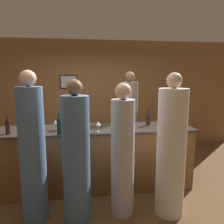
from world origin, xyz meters
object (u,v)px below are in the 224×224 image
at_px(guest_1, 171,151).
at_px(guest_0, 76,157).
at_px(wine_bottle_0, 148,119).
at_px(wine_bottle_2, 8,127).
at_px(guest_2, 123,155).
at_px(ice_bucket, 69,121).
at_px(bartender, 129,124).
at_px(wine_bottle_1, 59,126).
at_px(guest_3, 32,152).

bearing_deg(guest_1, guest_0, 177.13).
xyz_separation_m(wine_bottle_0, wine_bottle_2, (-2.26, -0.29, 0.01)).
bearing_deg(guest_0, guest_2, 2.74).
bearing_deg(ice_bucket, bartender, 28.91).
bearing_deg(wine_bottle_1, ice_bucket, 73.49).
xyz_separation_m(bartender, guest_2, (-0.43, -1.53, -0.08)).
relative_size(guest_3, wine_bottle_2, 6.84).
bearing_deg(wine_bottle_1, wine_bottle_0, 15.96).
bearing_deg(wine_bottle_2, bartender, 24.04).
bearing_deg(guest_1, guest_3, 175.57).
xyz_separation_m(guest_1, wine_bottle_0, (-0.01, 1.00, 0.24)).
xyz_separation_m(guest_2, guest_3, (-1.17, 0.05, 0.07)).
relative_size(wine_bottle_2, ice_bucket, 1.31).
bearing_deg(guest_3, ice_bucket, 62.92).
relative_size(guest_2, wine_bottle_1, 5.61).
relative_size(guest_0, wine_bottle_0, 6.66).
bearing_deg(guest_0, guest_1, -2.87).
bearing_deg(guest_1, wine_bottle_1, 159.39).
height_order(guest_0, wine_bottle_0, guest_0).
bearing_deg(wine_bottle_1, guest_3, -125.67).
height_order(guest_2, wine_bottle_2, guest_2).
xyz_separation_m(bartender, guest_1, (0.21, -1.63, -0.03)).
bearing_deg(guest_1, bartender, 97.47).
bearing_deg(bartender, ice_bucket, 28.91).
bearing_deg(bartender, guest_2, 74.35).
bearing_deg(ice_bucket, wine_bottle_2, -163.03).
bearing_deg(ice_bucket, guest_3, -117.08).
bearing_deg(wine_bottle_0, wine_bottle_2, -172.72).
bearing_deg(guest_0, guest_3, 172.06).
bearing_deg(guest_0, ice_bucket, 97.96).
distance_m(guest_2, wine_bottle_1, 1.04).
height_order(guest_3, wine_bottle_0, guest_3).
xyz_separation_m(guest_0, wine_bottle_2, (-1.02, 0.64, 0.29)).
bearing_deg(wine_bottle_2, ice_bucket, 16.97).
relative_size(guest_1, wine_bottle_2, 6.74).
relative_size(bartender, ice_bucket, 9.03).
relative_size(wine_bottle_1, wine_bottle_2, 1.12).
distance_m(wine_bottle_0, ice_bucket, 1.38).
bearing_deg(wine_bottle_0, ice_bucket, -179.22).
distance_m(guest_2, wine_bottle_0, 1.14).
distance_m(guest_0, wine_bottle_1, 0.64).
distance_m(guest_0, guest_2, 0.62).
xyz_separation_m(guest_1, guest_3, (-1.82, 0.14, 0.02)).
bearing_deg(guest_2, wine_bottle_0, 55.07).
height_order(guest_0, wine_bottle_1, guest_0).
xyz_separation_m(guest_1, ice_bucket, (-1.39, 0.98, 0.25)).
relative_size(guest_2, guest_3, 0.92).
xyz_separation_m(bartender, wine_bottle_0, (0.20, -0.63, 0.21)).
distance_m(guest_0, guest_3, 0.56).
distance_m(wine_bottle_2, ice_bucket, 0.93).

